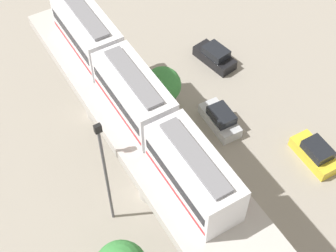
{
  "coord_description": "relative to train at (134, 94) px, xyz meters",
  "views": [
    {
      "loc": [
        9.11,
        17.69,
        32.98
      ],
      "look_at": [
        -2.5,
        -1.65,
        4.93
      ],
      "focal_mm": 53.07,
      "sensor_mm": 36.0,
      "label": 1
    }
  ],
  "objects": [
    {
      "name": "parked_car_silver",
      "position": [
        -8.4,
        -1.25,
        -9.0
      ],
      "size": [
        1.99,
        4.28,
        1.76
      ],
      "rotation": [
        0.0,
        0.0,
        -0.05
      ],
      "color": "#B2B5BA",
      "rests_on": "ground"
    },
    {
      "name": "viaduct",
      "position": [
        0.0,
        1.65,
        -3.58
      ],
      "size": [
        5.2,
        28.85,
        8.21
      ],
      "color": "#B7B2AA",
      "rests_on": "ground"
    },
    {
      "name": "ground_plane",
      "position": [
        0.0,
        1.65,
        -9.74
      ],
      "size": [
        120.0,
        120.0,
        0.0
      ],
      "primitive_type": "plane",
      "color": "gray"
    },
    {
      "name": "parked_car_yellow",
      "position": [
        -12.86,
        5.57,
        -9.0
      ],
      "size": [
        1.91,
        4.25,
        1.76
      ],
      "rotation": [
        0.0,
        0.0,
        -0.03
      ],
      "color": "yellow",
      "rests_on": "ground"
    },
    {
      "name": "parked_car_black",
      "position": [
        -12.36,
        -7.84,
        -9.0
      ],
      "size": [
        2.48,
        4.44,
        1.76
      ],
      "rotation": [
        0.0,
        0.0,
        0.17
      ],
      "color": "black",
      "rests_on": "ground"
    },
    {
      "name": "signal_post",
      "position": [
        3.4,
        1.92,
        -3.81
      ],
      "size": [
        0.44,
        0.28,
        10.81
      ],
      "color": "#4C4C51",
      "rests_on": "ground"
    },
    {
      "name": "tree_near_viaduct",
      "position": [
        -5.03,
        -5.09,
        -6.5
      ],
      "size": [
        3.11,
        3.11,
        4.81
      ],
      "color": "brown",
      "rests_on": "ground"
    },
    {
      "name": "train",
      "position": [
        0.0,
        0.0,
        0.0
      ],
      "size": [
        2.64,
        20.5,
        3.24
      ],
      "color": "silver",
      "rests_on": "viaduct"
    }
  ]
}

